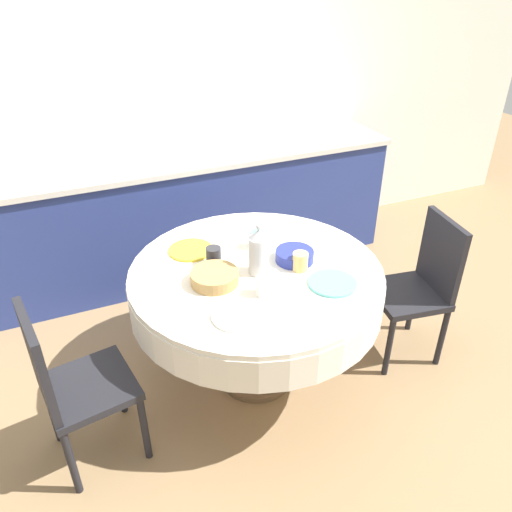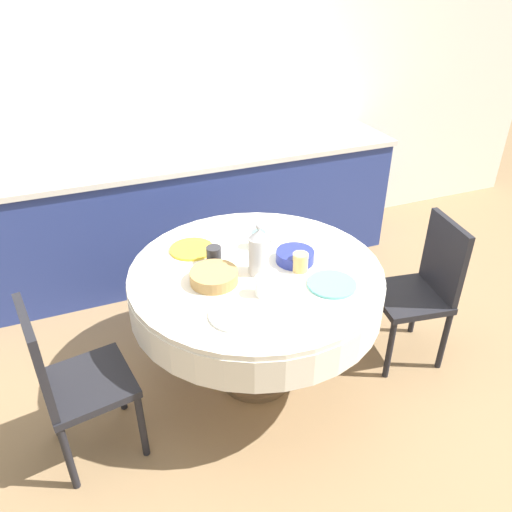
% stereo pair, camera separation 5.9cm
% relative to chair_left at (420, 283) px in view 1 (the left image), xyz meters
% --- Properties ---
extents(ground_plane, '(12.00, 12.00, 0.00)m').
position_rel_chair_left_xyz_m(ground_plane, '(-1.00, 0.16, -0.51)').
color(ground_plane, '#8E704C').
extents(wall_back, '(7.00, 0.05, 2.60)m').
position_rel_chair_left_xyz_m(wall_back, '(-1.00, 1.86, 0.79)').
color(wall_back, silver).
rests_on(wall_back, ground_plane).
extents(kitchen_counter, '(3.24, 0.64, 0.94)m').
position_rel_chair_left_xyz_m(kitchen_counter, '(-1.00, 1.53, -0.04)').
color(kitchen_counter, navy).
rests_on(kitchen_counter, ground_plane).
extents(dining_table, '(1.35, 1.35, 0.77)m').
position_rel_chair_left_xyz_m(dining_table, '(-1.00, 0.16, 0.14)').
color(dining_table, brown).
rests_on(dining_table, ground_plane).
extents(chair_left, '(0.46, 0.46, 0.92)m').
position_rel_chair_left_xyz_m(chair_left, '(0.00, 0.00, 0.00)').
color(chair_left, black).
rests_on(chair_left, ground_plane).
extents(chair_right, '(0.46, 0.46, 0.92)m').
position_rel_chair_left_xyz_m(chair_right, '(-2.01, -0.01, 0.00)').
color(chair_right, black).
rests_on(chair_right, ground_plane).
extents(plate_near_left, '(0.25, 0.25, 0.01)m').
position_rel_chair_left_xyz_m(plate_near_left, '(-1.24, -0.18, 0.27)').
color(plate_near_left, white).
rests_on(plate_near_left, dining_table).
extents(cup_near_left, '(0.08, 0.08, 0.10)m').
position_rel_chair_left_xyz_m(cup_near_left, '(-1.06, -0.07, 0.31)').
color(cup_near_left, white).
rests_on(cup_near_left, dining_table).
extents(plate_near_right, '(0.25, 0.25, 0.01)m').
position_rel_chair_left_xyz_m(plate_near_right, '(-0.71, -0.13, 0.27)').
color(plate_near_right, '#60BCB7').
rests_on(plate_near_right, dining_table).
extents(cup_near_right, '(0.08, 0.08, 0.10)m').
position_rel_chair_left_xyz_m(cup_near_right, '(-0.80, 0.06, 0.31)').
color(cup_near_right, '#DBB766').
rests_on(cup_near_right, dining_table).
extents(plate_far_left, '(0.25, 0.25, 0.01)m').
position_rel_chair_left_xyz_m(plate_far_left, '(-1.27, 0.47, 0.27)').
color(plate_far_left, yellow).
rests_on(plate_far_left, dining_table).
extents(cup_far_left, '(0.08, 0.08, 0.10)m').
position_rel_chair_left_xyz_m(cup_far_left, '(-1.19, 0.29, 0.31)').
color(cup_far_left, '#28282D').
rests_on(cup_far_left, dining_table).
extents(plate_far_right, '(0.25, 0.25, 0.01)m').
position_rel_chair_left_xyz_m(plate_far_right, '(-0.70, 0.43, 0.27)').
color(plate_far_right, white).
rests_on(plate_far_right, dining_table).
extents(cup_far_right, '(0.08, 0.08, 0.10)m').
position_rel_chair_left_xyz_m(cup_far_right, '(-0.91, 0.36, 0.31)').
color(cup_far_right, '#5BA39E').
rests_on(cup_far_right, dining_table).
extents(coffee_carafe, '(0.11, 0.11, 0.28)m').
position_rel_chair_left_xyz_m(coffee_carafe, '(-1.01, 0.12, 0.39)').
color(coffee_carafe, '#B2B2B7').
rests_on(coffee_carafe, dining_table).
extents(bread_basket, '(0.24, 0.24, 0.06)m').
position_rel_chair_left_xyz_m(bread_basket, '(-1.25, 0.12, 0.30)').
color(bread_basket, '#AD844C').
rests_on(bread_basket, dining_table).
extents(fruit_bowl, '(0.21, 0.21, 0.06)m').
position_rel_chair_left_xyz_m(fruit_bowl, '(-0.78, 0.15, 0.29)').
color(fruit_bowl, navy).
rests_on(fruit_bowl, dining_table).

